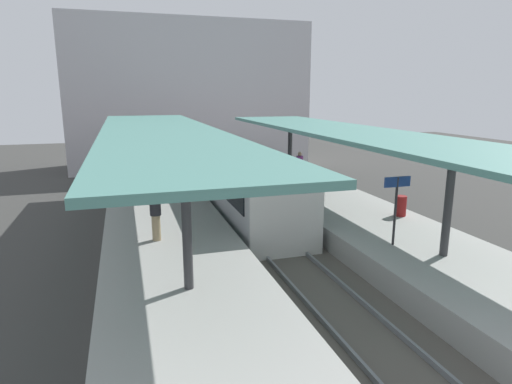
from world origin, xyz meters
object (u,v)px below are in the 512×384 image
litter_bin (401,206)px  passenger_mid_platform (299,167)px  platform_sign (396,195)px  platform_bench (310,183)px  commuter_train (239,179)px  passenger_near_bench (156,214)px

litter_bin → passenger_mid_platform: (-1.46, 6.82, 0.49)m
platform_sign → passenger_mid_platform: platform_sign is taller
platform_bench → litter_bin: size_ratio=1.75×
platform_bench → platform_sign: bearing=-94.0°
commuter_train → platform_sign: size_ratio=5.89×
passenger_near_bench → passenger_mid_platform: bearing=41.2°
passenger_near_bench → commuter_train: bearing=52.9°
platform_bench → passenger_mid_platform: 2.03m
platform_bench → passenger_near_bench: passenger_near_bench is taller
litter_bin → platform_sign: bearing=-128.5°
platform_bench → platform_sign: (-0.54, -7.66, 1.16)m
platform_sign → litter_bin: size_ratio=2.76×
commuter_train → platform_sign: (2.90, -8.31, 0.90)m
platform_bench → passenger_mid_platform: passenger_mid_platform is taller
platform_bench → passenger_mid_platform: (0.24, 1.97, 0.43)m
commuter_train → platform_bench: 3.51m
platform_bench → passenger_near_bench: size_ratio=0.83×
platform_bench → passenger_mid_platform: bearing=83.1°
platform_sign → passenger_mid_platform: (0.77, 9.63, -0.73)m
commuter_train → passenger_near_bench: (-4.28, -5.66, 0.15)m
litter_bin → passenger_mid_platform: size_ratio=0.47×
commuter_train → passenger_mid_platform: commuter_train is taller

